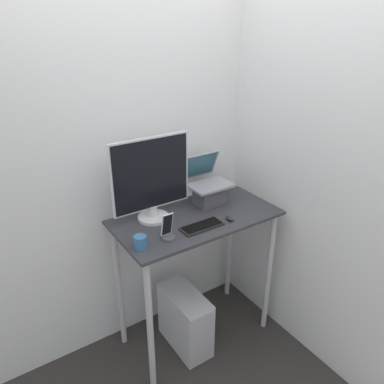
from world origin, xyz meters
name	(u,v)px	position (x,y,z in m)	size (l,w,h in m)	color
ground_plane	(218,358)	(0.00, 0.00, 0.00)	(12.00, 12.00, 0.00)	#2D2B28
wall_back	(167,157)	(0.00, 0.64, 1.30)	(6.00, 0.05, 2.60)	silver
wall_side_right	(300,167)	(0.62, 0.00, 1.30)	(0.05, 6.00, 2.60)	silver
desk	(196,241)	(0.00, 0.28, 0.82)	(1.06, 0.55, 1.01)	#333338
laptop	(209,189)	(0.18, 0.39, 1.11)	(0.29, 0.28, 0.33)	#4C4C51
monitor	(151,181)	(-0.25, 0.40, 1.26)	(0.52, 0.20, 0.53)	silver
keyboard	(202,226)	(-0.05, 0.14, 1.01)	(0.27, 0.11, 0.02)	black
mouse	(230,218)	(0.15, 0.12, 1.02)	(0.04, 0.06, 0.03)	#262626
cell_phone	(168,231)	(-0.29, 0.14, 1.06)	(0.07, 0.07, 0.16)	#4C4C51
computer_tower	(185,320)	(-0.12, 0.24, 0.22)	(0.21, 0.44, 0.45)	silver
mug	(140,242)	(-0.46, 0.14, 1.04)	(0.07, 0.07, 0.08)	#336699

